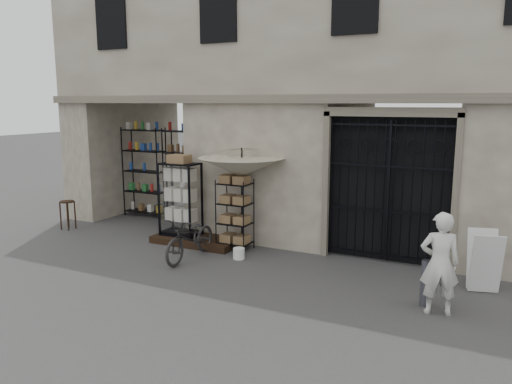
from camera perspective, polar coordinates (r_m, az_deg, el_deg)
The scene contains 15 objects.
ground at distance 9.12m, azimuth 0.56°, elevation -10.20°, with size 80.00×80.00×0.00m, color black.
main_building at distance 12.33m, azimuth 9.14°, elevation 16.24°, with size 14.00×4.00×9.00m, color #B4AB95.
shop_recess at distance 13.44m, azimuth -11.52°, elevation 2.83°, with size 3.00×1.70×3.00m, color black.
shop_shelving at distance 13.90m, azimuth -10.37°, elevation 2.07°, with size 2.70×0.50×2.50m, color black.
iron_gate at distance 10.29m, azimuth 15.05°, elevation 0.46°, with size 2.50×0.21×3.00m.
step_platform at distance 11.52m, azimuth -6.83°, elevation -5.50°, with size 2.00×0.90×0.15m, color black.
display_cabinet at distance 11.56m, azimuth -8.65°, elevation -1.26°, with size 0.96×0.76×1.82m.
wire_rack at distance 10.85m, azimuth -2.43°, elevation -2.68°, with size 0.80×0.68×1.55m.
market_umbrella at distance 10.73m, azimuth -1.65°, elevation 3.46°, with size 1.81×1.84×2.67m.
white_bucket at distance 10.35m, azimuth -1.98°, elevation -7.03°, with size 0.24×0.24×0.23m, color white.
bicycle at distance 10.45m, azimuth -7.41°, elevation -7.58°, with size 0.60×0.90×1.71m, color black.
wooden_stool at distance 13.51m, azimuth -20.71°, elevation -2.39°, with size 0.42×0.42×0.73m.
steel_bollard at distance 8.41m, azimuth 18.75°, elevation -9.84°, with size 0.14×0.14×0.75m, color #555864.
shopkeeper at distance 8.32m, azimuth 19.91°, elevation -12.89°, with size 0.58×1.59×0.38m, color silver.
easel_sign at distance 9.33m, azimuth 24.64°, elevation -7.22°, with size 0.62×0.67×1.03m.
Camera 1 is at (3.75, -7.68, 3.18)m, focal length 35.00 mm.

